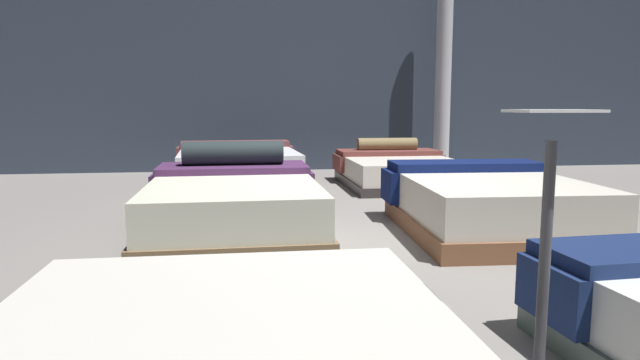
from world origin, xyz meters
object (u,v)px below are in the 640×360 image
at_px(bed_4, 238,169).
at_px(bed_5, 398,170).
at_px(support_pillar, 443,70).
at_px(price_sign, 542,304).
at_px(bed_2, 234,207).
at_px(bed_3, 489,204).

height_order(bed_4, bed_5, bed_5).
bearing_deg(bed_5, support_pillar, 52.53).
height_order(bed_4, price_sign, price_sign).
bearing_deg(bed_2, bed_3, -2.42).
bearing_deg(price_sign, bed_5, 79.09).
bearing_deg(bed_4, support_pillar, 20.74).
relative_size(bed_2, bed_4, 1.03).
bearing_deg(bed_3, bed_2, -178.68).
relative_size(bed_2, bed_3, 1.06).
distance_m(bed_2, bed_5, 3.71).
distance_m(bed_2, support_pillar, 5.95).
bearing_deg(bed_3, support_pillar, 77.75).
xyz_separation_m(bed_4, support_pillar, (3.52, 1.58, 1.48)).
xyz_separation_m(bed_2, bed_3, (2.28, -0.06, -0.02)).
distance_m(bed_4, bed_5, 2.28).
distance_m(bed_3, bed_5, 2.98).
xyz_separation_m(bed_3, bed_4, (-2.29, 3.04, 0.01)).
bearing_deg(bed_3, bed_5, 92.87).
xyz_separation_m(bed_3, bed_5, (-0.01, 2.98, -0.04)).
height_order(bed_2, bed_4, bed_2).
height_order(bed_4, support_pillar, support_pillar).
height_order(bed_5, support_pillar, support_pillar).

